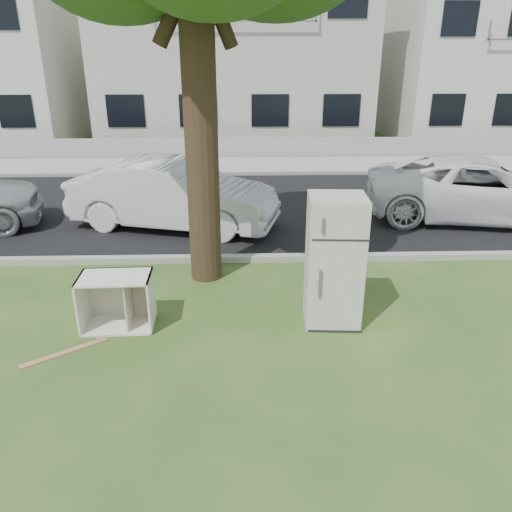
{
  "coord_description": "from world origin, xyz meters",
  "views": [
    {
      "loc": [
        0.23,
        -6.28,
        3.7
      ],
      "look_at": [
        0.44,
        0.6,
        0.87
      ],
      "focal_mm": 35.0,
      "sensor_mm": 36.0,
      "label": 1
    }
  ],
  "objects_px": {
    "fridge": "(334,261)",
    "car_center": "(174,195)",
    "cabinet": "(117,301)",
    "car_right": "(481,189)"
  },
  "relations": [
    {
      "from": "fridge",
      "to": "car_center",
      "type": "height_order",
      "value": "fridge"
    },
    {
      "from": "cabinet",
      "to": "car_center",
      "type": "bearing_deg",
      "value": 84.43
    },
    {
      "from": "fridge",
      "to": "car_right",
      "type": "bearing_deg",
      "value": 51.25
    },
    {
      "from": "car_center",
      "to": "car_right",
      "type": "height_order",
      "value": "car_center"
    },
    {
      "from": "fridge",
      "to": "car_center",
      "type": "xyz_separation_m",
      "value": [
        -2.81,
        4.33,
        -0.19
      ]
    },
    {
      "from": "fridge",
      "to": "car_right",
      "type": "xyz_separation_m",
      "value": [
        4.28,
        4.72,
        -0.23
      ]
    },
    {
      "from": "fridge",
      "to": "car_center",
      "type": "relative_size",
      "value": 0.41
    },
    {
      "from": "cabinet",
      "to": "car_center",
      "type": "relative_size",
      "value": 0.22
    },
    {
      "from": "car_center",
      "to": "car_right",
      "type": "xyz_separation_m",
      "value": [
        7.09,
        0.39,
        -0.03
      ]
    },
    {
      "from": "car_right",
      "to": "car_center",
      "type": "bearing_deg",
      "value": 103.64
    }
  ]
}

